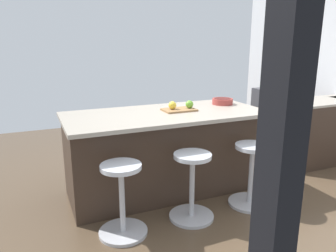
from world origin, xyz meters
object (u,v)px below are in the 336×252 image
object	(u,v)px
stool_by_window	(251,177)
oven_range	(274,113)
kitchen_island	(165,151)
stool_near_camera	(122,202)
stool_middle	(192,188)
fruit_bowl	(222,101)
apple_yellow	(172,105)
apple_green	(189,104)
cutting_board	(179,110)

from	to	relation	value
stool_by_window	oven_range	bearing A→B (deg)	-135.46
kitchen_island	oven_range	bearing A→B (deg)	-154.40
kitchen_island	stool_near_camera	xyz separation A→B (m)	(0.69, 0.68, -0.16)
oven_range	stool_middle	bearing A→B (deg)	36.17
stool_near_camera	fruit_bowl	xyz separation A→B (m)	(-1.52, -0.80, 0.66)
oven_range	stool_near_camera	xyz separation A→B (m)	(3.39, 1.97, -0.12)
kitchen_island	apple_yellow	bearing A→B (deg)	179.98
apple_green	fruit_bowl	bearing A→B (deg)	-164.56
kitchen_island	stool_middle	size ratio (longest dim) A/B	3.29
stool_middle	apple_yellow	size ratio (longest dim) A/B	7.50
stool_middle	cutting_board	xyz separation A→B (m)	(-0.17, -0.66, 0.63)
stool_by_window	apple_yellow	world-z (taller)	apple_yellow
cutting_board	fruit_bowl	xyz separation A→B (m)	(-0.66, -0.14, 0.03)
stool_by_window	stool_near_camera	distance (m)	1.39
apple_yellow	fruit_bowl	xyz separation A→B (m)	(-0.73, -0.12, -0.02)
oven_range	cutting_board	distance (m)	2.89
kitchen_island	stool_near_camera	size ratio (longest dim) A/B	3.29
oven_range	stool_near_camera	world-z (taller)	oven_range
stool_near_camera	apple_yellow	world-z (taller)	apple_yellow
stool_near_camera	oven_range	bearing A→B (deg)	-149.82
stool_middle	apple_green	size ratio (longest dim) A/B	7.52
stool_middle	oven_range	bearing A→B (deg)	-143.83
cutting_board	apple_green	distance (m)	0.14
cutting_board	apple_yellow	xyz separation A→B (m)	(0.07, -0.02, 0.05)
apple_green	cutting_board	bearing A→B (deg)	-3.74
apple_yellow	apple_green	distance (m)	0.20
stool_near_camera	apple_yellow	size ratio (longest dim) A/B	7.50
stool_middle	cutting_board	size ratio (longest dim) A/B	1.85
stool_by_window	apple_yellow	bearing A→B (deg)	-48.67
cutting_board	fruit_bowl	size ratio (longest dim) A/B	1.43
cutting_board	apple_green	xyz separation A→B (m)	(-0.13, 0.01, 0.05)
kitchen_island	apple_yellow	world-z (taller)	apple_yellow
oven_range	apple_green	distance (m)	2.79
oven_range	stool_middle	size ratio (longest dim) A/B	1.30
stool_by_window	stool_near_camera	bearing A→B (deg)	0.00
oven_range	cutting_board	world-z (taller)	cutting_board
stool_by_window	stool_near_camera	size ratio (longest dim) A/B	1.00
stool_middle	apple_green	bearing A→B (deg)	-114.24
oven_range	fruit_bowl	size ratio (longest dim) A/B	3.43
stool_near_camera	stool_middle	bearing A→B (deg)	180.00
kitchen_island	cutting_board	bearing A→B (deg)	174.64
oven_range	stool_by_window	xyz separation A→B (m)	(2.00, 1.97, -0.12)
oven_range	apple_green	size ratio (longest dim) A/B	9.77
stool_by_window	fruit_bowl	bearing A→B (deg)	-99.39
stool_by_window	apple_green	size ratio (longest dim) A/B	7.52
stool_by_window	cutting_board	size ratio (longest dim) A/B	1.85
stool_near_camera	fruit_bowl	world-z (taller)	fruit_bowl
stool_by_window	apple_green	bearing A→B (deg)	-58.71
cutting_board	fruit_bowl	distance (m)	0.67
stool_by_window	apple_yellow	xyz separation A→B (m)	(0.60, -0.68, 0.69)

